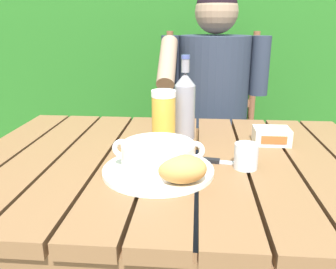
{
  "coord_description": "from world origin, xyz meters",
  "views": [
    {
      "loc": [
        0.06,
        -0.93,
        1.1
      ],
      "look_at": [
        -0.02,
        -0.01,
        0.8
      ],
      "focal_mm": 37.65,
      "sensor_mm": 36.0,
      "label": 1
    }
  ],
  "objects_px": {
    "beer_glass": "(164,117)",
    "butter_tub": "(271,136)",
    "chair_near_diner": "(210,139)",
    "serving_plate": "(158,170)",
    "person_eating": "(213,105)",
    "bread_roll": "(182,169)",
    "soup_bowl": "(158,155)",
    "water_glass_small": "(246,156)",
    "table_knife": "(219,161)",
    "beer_bottle": "(185,105)"
  },
  "relations": [
    {
      "from": "serving_plate",
      "to": "beer_glass",
      "type": "bearing_deg",
      "value": 91.96
    },
    {
      "from": "chair_near_diner",
      "to": "water_glass_small",
      "type": "height_order",
      "value": "chair_near_diner"
    },
    {
      "from": "beer_bottle",
      "to": "water_glass_small",
      "type": "relative_size",
      "value": 4.03
    },
    {
      "from": "person_eating",
      "to": "table_knife",
      "type": "distance_m",
      "value": 0.7
    },
    {
      "from": "beer_bottle",
      "to": "soup_bowl",
      "type": "bearing_deg",
      "value": -101.04
    },
    {
      "from": "beer_glass",
      "to": "butter_tub",
      "type": "height_order",
      "value": "beer_glass"
    },
    {
      "from": "beer_bottle",
      "to": "bread_roll",
      "type": "bearing_deg",
      "value": -88.56
    },
    {
      "from": "water_glass_small",
      "to": "beer_glass",
      "type": "bearing_deg",
      "value": 141.96
    },
    {
      "from": "water_glass_small",
      "to": "table_knife",
      "type": "relative_size",
      "value": 0.42
    },
    {
      "from": "chair_near_diner",
      "to": "bread_roll",
      "type": "xyz_separation_m",
      "value": [
        -0.11,
        -1.05,
        0.28
      ]
    },
    {
      "from": "bread_roll",
      "to": "beer_bottle",
      "type": "height_order",
      "value": "beer_bottle"
    },
    {
      "from": "person_eating",
      "to": "butter_tub",
      "type": "xyz_separation_m",
      "value": [
        0.16,
        -0.52,
        0.03
      ]
    },
    {
      "from": "bread_roll",
      "to": "table_knife",
      "type": "distance_m",
      "value": 0.18
    },
    {
      "from": "beer_glass",
      "to": "table_knife",
      "type": "height_order",
      "value": "beer_glass"
    },
    {
      "from": "chair_near_diner",
      "to": "bread_roll",
      "type": "relative_size",
      "value": 8.29
    },
    {
      "from": "beer_bottle",
      "to": "water_glass_small",
      "type": "bearing_deg",
      "value": -54.39
    },
    {
      "from": "serving_plate",
      "to": "beer_bottle",
      "type": "xyz_separation_m",
      "value": [
        0.06,
        0.28,
        0.11
      ]
    },
    {
      "from": "chair_near_diner",
      "to": "serving_plate",
      "type": "bearing_deg",
      "value": -99.85
    },
    {
      "from": "chair_near_diner",
      "to": "water_glass_small",
      "type": "distance_m",
      "value": 0.97
    },
    {
      "from": "serving_plate",
      "to": "bread_roll",
      "type": "relative_size",
      "value": 2.23
    },
    {
      "from": "beer_glass",
      "to": "water_glass_small",
      "type": "xyz_separation_m",
      "value": [
        0.23,
        -0.18,
        -0.05
      ]
    },
    {
      "from": "beer_glass",
      "to": "butter_tub",
      "type": "relative_size",
      "value": 1.53
    },
    {
      "from": "soup_bowl",
      "to": "beer_glass",
      "type": "height_order",
      "value": "beer_glass"
    },
    {
      "from": "chair_near_diner",
      "to": "serving_plate",
      "type": "distance_m",
      "value": 1.02
    },
    {
      "from": "serving_plate",
      "to": "beer_glass",
      "type": "xyz_separation_m",
      "value": [
        -0.01,
        0.23,
        0.08
      ]
    },
    {
      "from": "bread_roll",
      "to": "butter_tub",
      "type": "bearing_deg",
      "value": 50.95
    },
    {
      "from": "beer_glass",
      "to": "table_knife",
      "type": "xyz_separation_m",
      "value": [
        0.16,
        -0.15,
        -0.08
      ]
    },
    {
      "from": "butter_tub",
      "to": "table_knife",
      "type": "distance_m",
      "value": 0.25
    },
    {
      "from": "bread_roll",
      "to": "beer_glass",
      "type": "distance_m",
      "value": 0.32
    },
    {
      "from": "chair_near_diner",
      "to": "bread_roll",
      "type": "height_order",
      "value": "chair_near_diner"
    },
    {
      "from": "chair_near_diner",
      "to": "soup_bowl",
      "type": "distance_m",
      "value": 1.03
    },
    {
      "from": "bread_roll",
      "to": "soup_bowl",
      "type": "bearing_deg",
      "value": 130.6
    },
    {
      "from": "person_eating",
      "to": "table_knife",
      "type": "xyz_separation_m",
      "value": [
        -0.01,
        -0.7,
        0.0
      ]
    },
    {
      "from": "beer_glass",
      "to": "butter_tub",
      "type": "bearing_deg",
      "value": 3.87
    },
    {
      "from": "butter_tub",
      "to": "table_knife",
      "type": "height_order",
      "value": "butter_tub"
    },
    {
      "from": "bread_roll",
      "to": "table_knife",
      "type": "bearing_deg",
      "value": 58.56
    },
    {
      "from": "person_eating",
      "to": "water_glass_small",
      "type": "bearing_deg",
      "value": -85.41
    },
    {
      "from": "water_glass_small",
      "to": "table_knife",
      "type": "distance_m",
      "value": 0.08
    },
    {
      "from": "soup_bowl",
      "to": "beer_glass",
      "type": "distance_m",
      "value": 0.23
    },
    {
      "from": "beer_bottle",
      "to": "person_eating",
      "type": "bearing_deg",
      "value": 77.2
    },
    {
      "from": "butter_tub",
      "to": "table_knife",
      "type": "bearing_deg",
      "value": -134.52
    },
    {
      "from": "butter_tub",
      "to": "bread_roll",
      "type": "bearing_deg",
      "value": -129.05
    },
    {
      "from": "beer_glass",
      "to": "beer_bottle",
      "type": "xyz_separation_m",
      "value": [
        0.06,
        0.05,
        0.03
      ]
    },
    {
      "from": "bread_roll",
      "to": "butter_tub",
      "type": "height_order",
      "value": "bread_roll"
    },
    {
      "from": "person_eating",
      "to": "table_knife",
      "type": "bearing_deg",
      "value": -90.8
    },
    {
      "from": "serving_plate",
      "to": "beer_bottle",
      "type": "relative_size",
      "value": 1.05
    },
    {
      "from": "beer_glass",
      "to": "beer_bottle",
      "type": "distance_m",
      "value": 0.09
    },
    {
      "from": "beer_glass",
      "to": "butter_tub",
      "type": "distance_m",
      "value": 0.34
    },
    {
      "from": "person_eating",
      "to": "serving_plate",
      "type": "xyz_separation_m",
      "value": [
        -0.17,
        -0.77,
        0.01
      ]
    },
    {
      "from": "person_eating",
      "to": "beer_glass",
      "type": "height_order",
      "value": "person_eating"
    }
  ]
}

